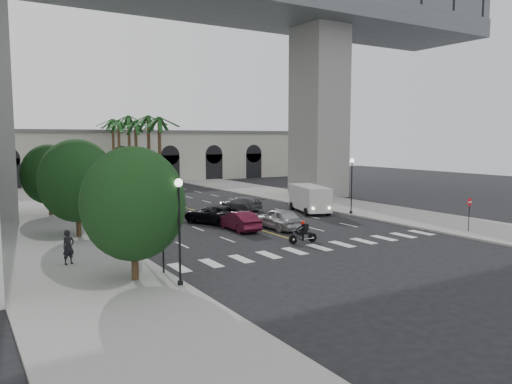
% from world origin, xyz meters
% --- Properties ---
extents(ground, '(140.00, 140.00, 0.00)m').
position_xyz_m(ground, '(0.00, 0.00, 0.00)').
color(ground, black).
rests_on(ground, ground).
extents(sidewalk_left, '(8.00, 100.00, 0.15)m').
position_xyz_m(sidewalk_left, '(-15.00, 15.00, 0.07)').
color(sidewalk_left, gray).
rests_on(sidewalk_left, ground).
extents(sidewalk_right, '(8.00, 100.00, 0.15)m').
position_xyz_m(sidewalk_right, '(15.00, 15.00, 0.07)').
color(sidewalk_right, gray).
rests_on(sidewalk_right, ground).
extents(median, '(2.00, 24.00, 0.20)m').
position_xyz_m(median, '(0.00, 38.00, 0.10)').
color(median, gray).
rests_on(median, ground).
extents(pier_building, '(71.00, 10.50, 8.50)m').
position_xyz_m(pier_building, '(0.00, 55.00, 4.27)').
color(pier_building, beige).
rests_on(pier_building, ground).
extents(bridge, '(75.00, 13.00, 26.00)m').
position_xyz_m(bridge, '(3.42, 22.00, 18.51)').
color(bridge, gray).
rests_on(bridge, ground).
extents(palm_a, '(3.20, 3.20, 10.30)m').
position_xyz_m(palm_a, '(0.00, 28.00, 9.10)').
color(palm_a, '#47331E').
rests_on(palm_a, ground).
extents(palm_b, '(3.20, 3.20, 10.60)m').
position_xyz_m(palm_b, '(0.10, 32.00, 9.37)').
color(palm_b, '#47331E').
rests_on(palm_b, ground).
extents(palm_c, '(3.20, 3.20, 10.10)m').
position_xyz_m(palm_c, '(-0.20, 36.00, 8.91)').
color(palm_c, '#47331E').
rests_on(palm_c, ground).
extents(palm_d, '(3.20, 3.20, 10.90)m').
position_xyz_m(palm_d, '(0.15, 40.00, 9.65)').
color(palm_d, '#47331E').
rests_on(palm_d, ground).
extents(palm_e, '(3.20, 3.20, 10.40)m').
position_xyz_m(palm_e, '(-0.10, 44.00, 9.19)').
color(palm_e, '#47331E').
rests_on(palm_e, ground).
extents(palm_f, '(3.20, 3.20, 10.70)m').
position_xyz_m(palm_f, '(0.20, 48.00, 9.46)').
color(palm_f, '#47331E').
rests_on(palm_f, ground).
extents(street_tree_near, '(5.20, 5.20, 6.89)m').
position_xyz_m(street_tree_near, '(-13.00, -3.00, 4.02)').
color(street_tree_near, '#382616').
rests_on(street_tree_near, ground).
extents(street_tree_mid, '(5.44, 5.44, 7.21)m').
position_xyz_m(street_tree_mid, '(-13.00, 10.00, 4.21)').
color(street_tree_mid, '#382616').
rests_on(street_tree_mid, ground).
extents(street_tree_far, '(5.04, 5.04, 6.68)m').
position_xyz_m(street_tree_far, '(-13.00, 22.00, 3.90)').
color(street_tree_far, '#382616').
rests_on(street_tree_far, ground).
extents(lamp_post_left_near, '(0.40, 0.40, 5.35)m').
position_xyz_m(lamp_post_left_near, '(-11.40, -5.00, 3.22)').
color(lamp_post_left_near, black).
rests_on(lamp_post_left_near, ground).
extents(lamp_post_left_far, '(0.40, 0.40, 5.35)m').
position_xyz_m(lamp_post_left_far, '(-11.40, 16.00, 3.22)').
color(lamp_post_left_far, black).
rests_on(lamp_post_left_far, ground).
extents(lamp_post_right, '(0.40, 0.40, 5.35)m').
position_xyz_m(lamp_post_right, '(11.40, 8.00, 3.22)').
color(lamp_post_right, black).
rests_on(lamp_post_right, ground).
extents(traffic_signal_near, '(0.25, 0.18, 3.65)m').
position_xyz_m(traffic_signal_near, '(-11.30, -2.50, 2.51)').
color(traffic_signal_near, black).
rests_on(traffic_signal_near, ground).
extents(traffic_signal_far, '(0.25, 0.18, 3.65)m').
position_xyz_m(traffic_signal_far, '(-11.30, 1.50, 2.51)').
color(traffic_signal_far, black).
rests_on(traffic_signal_far, ground).
extents(motorcycle_rider, '(2.18, 0.59, 1.57)m').
position_xyz_m(motorcycle_rider, '(-0.01, 0.21, 0.71)').
color(motorcycle_rider, black).
rests_on(motorcycle_rider, ground).
extents(car_a, '(2.06, 4.98, 1.69)m').
position_xyz_m(car_a, '(1.50, 5.53, 0.84)').
color(car_a, '#B2B3B7').
rests_on(car_a, ground).
extents(car_b, '(1.71, 4.63, 1.51)m').
position_xyz_m(car_b, '(-1.50, 6.69, 0.76)').
color(car_b, '#551125').
rests_on(car_b, ground).
extents(car_c, '(4.66, 6.22, 1.57)m').
position_xyz_m(car_c, '(-1.77, 10.59, 0.79)').
color(car_c, black).
rests_on(car_c, ground).
extents(car_d, '(3.34, 5.08, 1.37)m').
position_xyz_m(car_d, '(3.99, 16.08, 0.68)').
color(car_d, '#5C5D60').
rests_on(car_d, ground).
extents(car_e, '(1.89, 4.36, 1.47)m').
position_xyz_m(car_e, '(-6.60, 20.25, 0.73)').
color(car_e, '#0E2242').
rests_on(car_e, ground).
extents(cargo_van, '(3.98, 6.52, 2.61)m').
position_xyz_m(cargo_van, '(8.98, 11.25, 1.45)').
color(cargo_van, silver).
rests_on(cargo_van, ground).
extents(pedestrian_a, '(0.84, 0.70, 1.96)m').
position_xyz_m(pedestrian_a, '(-15.24, 1.97, 1.13)').
color(pedestrian_a, black).
rests_on(pedestrian_a, sidewalk_left).
extents(pedestrian_b, '(0.97, 0.84, 1.70)m').
position_xyz_m(pedestrian_b, '(-11.71, 2.17, 1.00)').
color(pedestrian_b, black).
rests_on(pedestrian_b, sidewalk_left).
extents(do_not_enter_sign, '(0.66, 0.15, 2.73)m').
position_xyz_m(do_not_enter_sign, '(13.00, -3.44, 1.98)').
color(do_not_enter_sign, black).
rests_on(do_not_enter_sign, ground).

